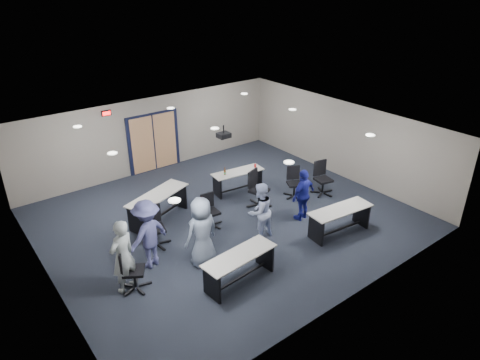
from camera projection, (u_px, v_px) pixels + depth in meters
floor at (227, 218)px, 12.76m from camera, size 10.00×10.00×0.00m
back_wall at (153, 134)px, 15.37m from camera, size 10.00×0.04×2.70m
front_wall at (352, 250)px, 8.96m from camera, size 10.00×0.04×2.70m
left_wall at (42, 236)px, 9.42m from camera, size 0.04×9.00×2.70m
right_wall at (342, 139)px, 14.91m from camera, size 0.04×9.00×2.70m
ceiling at (225, 132)px, 11.58m from camera, size 10.00×9.00×0.04m
double_door at (154, 142)px, 15.48m from camera, size 2.00×0.07×2.20m
exit_sign at (106, 113)px, 13.98m from camera, size 0.32×0.07×0.18m
ceiling_projector at (224, 135)px, 12.22m from camera, size 0.35×0.32×0.37m
ceiling_can_lights at (220, 131)px, 11.77m from camera, size 6.24×5.74×0.02m
table_front_left at (240, 263)px, 9.90m from camera, size 1.92×0.78×0.76m
table_front_right at (340, 217)px, 11.79m from camera, size 1.95×0.84×0.77m
table_back_left at (158, 203)px, 12.43m from camera, size 2.16×1.38×0.83m
table_back_right at (238, 177)px, 14.13m from camera, size 1.80×0.78×0.97m
chair_back_a at (155, 227)px, 11.23m from camera, size 0.84×0.84×1.12m
chair_back_b at (211, 211)px, 12.14m from camera, size 0.67×0.67×0.98m
chair_back_c at (259, 189)px, 13.17m from camera, size 0.93×0.93×1.16m
chair_back_d at (295, 183)px, 13.75m from camera, size 0.85×0.85×1.01m
chair_loose_left at (134, 269)px, 9.69m from camera, size 0.92×0.92×1.07m
chair_loose_right at (323, 178)px, 13.91m from camera, size 0.83×0.83×1.11m
person_gray at (123, 256)px, 9.50m from camera, size 0.77×0.63×1.81m
person_plaid at (202, 232)px, 10.38m from camera, size 0.92×0.62×1.83m
person_lightblue at (260, 211)px, 11.51m from camera, size 0.82×0.66×1.62m
person_navy at (303, 195)px, 12.39m from camera, size 0.97×0.50×1.58m
person_back at (148, 234)px, 10.30m from camera, size 1.31×0.96×1.81m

